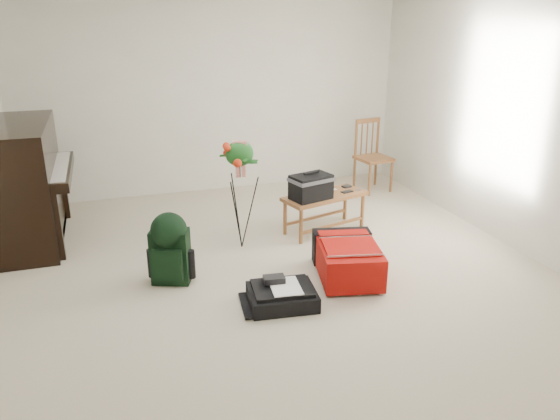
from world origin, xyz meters
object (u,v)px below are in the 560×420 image
object	(u,v)px
bench	(313,189)
black_duffel	(282,295)
piano	(29,186)
red_suitcase	(345,257)
green_backpack	(170,245)
flower_stand	(241,195)
dining_chair	(373,156)

from	to	relation	value
bench	black_duffel	size ratio (longest dim) A/B	1.69
piano	red_suitcase	bearing A→B (deg)	-32.09
bench	green_backpack	xyz separation A→B (m)	(-1.62, -0.69, -0.15)
bench	flower_stand	bearing A→B (deg)	173.55
bench	flower_stand	world-z (taller)	flower_stand
dining_chair	black_duffel	xyz separation A→B (m)	(-2.11, -2.57, -0.38)
red_suitcase	flower_stand	bearing A→B (deg)	142.86
black_duffel	green_backpack	size ratio (longest dim) A/B	0.90
red_suitcase	black_duffel	bearing A→B (deg)	-141.74
piano	bench	xyz separation A→B (m)	(2.86, -0.72, -0.09)
black_duffel	dining_chair	bearing A→B (deg)	56.90
piano	green_backpack	distance (m)	1.90
black_duffel	piano	bearing A→B (deg)	140.82
piano	black_duffel	distance (m)	2.98
dining_chair	flower_stand	size ratio (longest dim) A/B	0.82
bench	red_suitcase	bearing A→B (deg)	-109.69
red_suitcase	green_backpack	world-z (taller)	green_backpack
piano	flower_stand	size ratio (longest dim) A/B	1.30
dining_chair	green_backpack	distance (m)	3.49
red_suitcase	bench	bearing A→B (deg)	98.35
dining_chair	piano	bearing A→B (deg)	177.63
piano	black_duffel	size ratio (longest dim) A/B	2.53
piano	bench	size ratio (longest dim) A/B	1.50
bench	flower_stand	xyz separation A→B (m)	(-0.83, -0.13, 0.05)
dining_chair	red_suitcase	bearing A→B (deg)	-130.87
dining_chair	red_suitcase	distance (m)	2.64
red_suitcase	black_duffel	size ratio (longest dim) A/B	1.48
black_duffel	green_backpack	xyz separation A→B (m)	(-0.82, 0.68, 0.28)
black_duffel	flower_stand	xyz separation A→B (m)	(-0.03, 1.24, 0.48)
bench	dining_chair	size ratio (longest dim) A/B	1.05
red_suitcase	piano	bearing A→B (deg)	160.44
dining_chair	flower_stand	world-z (taller)	flower_stand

